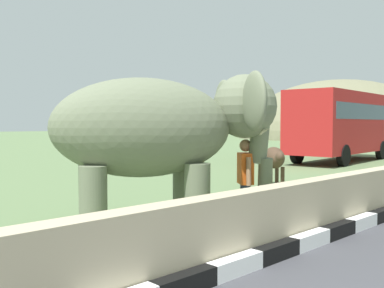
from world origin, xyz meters
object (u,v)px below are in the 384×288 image
object	(u,v)px
person_handler	(245,178)
cow_near	(274,159)
elephant	(163,130)
bus_red	(342,121)

from	to	relation	value
person_handler	cow_near	distance (m)	5.53
elephant	cow_near	bearing A→B (deg)	18.71
elephant	person_handler	distance (m)	1.85
cow_near	elephant	bearing A→B (deg)	-161.29
bus_red	cow_near	distance (m)	10.65
person_handler	bus_red	world-z (taller)	bus_red
elephant	cow_near	world-z (taller)	elephant
elephant	bus_red	distance (m)	17.22
person_handler	cow_near	bearing A→B (deg)	29.76
bus_red	cow_near	size ratio (longest dim) A/B	5.17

